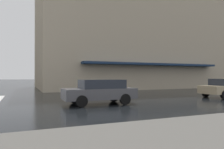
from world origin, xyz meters
The scene contains 2 objects.
haussmann_block_corner centered at (20.21, -19.54, 9.19)m, with size 16.64×24.99×18.77m.
car_dark_grey centered at (2.50, -9.34, 0.76)m, with size 1.85×4.10×1.41m.
Camera 1 is at (-9.13, -5.21, 1.60)m, focal length 34.34 mm.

